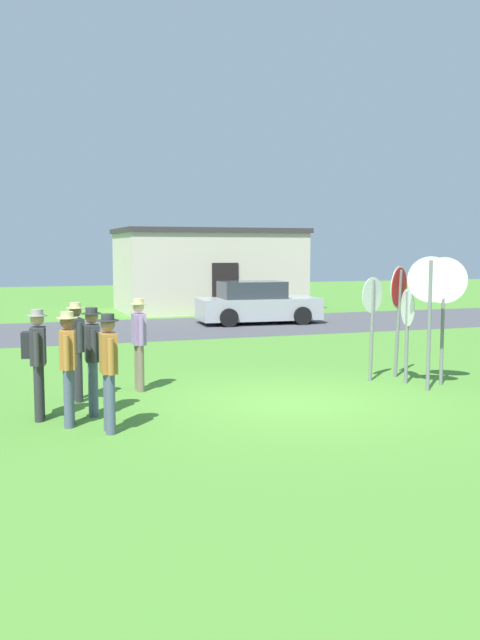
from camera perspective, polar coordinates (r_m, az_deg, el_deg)
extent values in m
plane|color=#518E33|center=(12.20, 3.97, -6.77)|extent=(80.00, 80.00, 0.00)
cube|color=#4C4C51|center=(23.40, -7.49, -0.72)|extent=(60.00, 6.40, 0.01)
cube|color=beige|center=(30.24, -2.61, 3.95)|extent=(7.51, 4.68, 3.31)
cube|color=#383333|center=(30.23, -2.63, 7.28)|extent=(7.71, 4.88, 0.20)
cube|color=black|center=(28.02, -1.22, 2.56)|extent=(1.10, 0.08, 2.10)
cube|color=#A5A8AD|center=(24.91, 1.53, 0.94)|extent=(4.41, 2.08, 0.76)
cube|color=#2D333D|center=(24.79, 0.98, 2.50)|extent=(2.33, 1.68, 0.60)
cylinder|color=black|center=(26.19, 3.75, 0.72)|extent=(0.65, 0.26, 0.64)
cylinder|color=black|center=(24.51, 5.12, 0.35)|extent=(0.65, 0.26, 0.64)
cylinder|color=black|center=(25.45, -1.94, 0.57)|extent=(0.65, 0.26, 0.64)
cylinder|color=black|center=(23.71, -0.92, 0.19)|extent=(0.65, 0.26, 0.64)
cylinder|color=slate|center=(14.16, 16.26, -0.26)|extent=(0.13, 0.13, 2.43)
cylinder|color=white|center=(14.10, 16.36, 3.14)|extent=(0.70, 0.61, 0.90)
cylinder|color=#B70F14|center=(14.11, 16.36, 3.14)|extent=(0.65, 0.57, 0.83)
cylinder|color=slate|center=(14.12, 13.50, -1.43)|extent=(0.08, 0.08, 1.82)
cylinder|color=white|center=(14.06, 13.56, 1.00)|extent=(0.17, 0.73, 0.74)
cylinder|color=#B70F14|center=(14.06, 13.60, 1.00)|extent=(0.16, 0.67, 0.69)
cylinder|color=slate|center=(13.47, 15.24, -0.48)|extent=(0.10, 0.10, 2.45)
cylinder|color=white|center=(13.41, 15.35, 3.22)|extent=(0.64, 0.58, 0.86)
cylinder|color=#B70F14|center=(13.42, 15.35, 3.23)|extent=(0.60, 0.54, 0.79)
cylinder|color=slate|center=(14.23, 10.74, -0.88)|extent=(0.11, 0.13, 2.04)
cylinder|color=white|center=(14.17, 10.80, 2.02)|extent=(0.65, 0.35, 0.72)
cylinder|color=#B70F14|center=(14.17, 10.77, 2.02)|extent=(0.60, 0.32, 0.66)
cylinder|color=slate|center=(14.76, 12.82, -0.29)|extent=(0.14, 0.16, 2.24)
cylinder|color=white|center=(14.70, 12.88, 2.63)|extent=(0.73, 0.56, 0.88)
cylinder|color=#B70F14|center=(14.69, 12.92, 2.63)|extent=(0.68, 0.52, 0.81)
cylinder|color=#4C5670|center=(10.93, -13.77, -6.06)|extent=(0.14, 0.14, 0.88)
cylinder|color=#4C5670|center=(10.72, -13.88, -6.30)|extent=(0.14, 0.14, 0.88)
cube|color=#B27533|center=(10.70, -13.92, -2.35)|extent=(0.28, 0.39, 0.58)
cylinder|color=#B27533|center=(10.94, -13.80, -2.27)|extent=(0.09, 0.09, 0.52)
cylinder|color=#B27533|center=(10.47, -14.04, -2.64)|extent=(0.09, 0.09, 0.52)
sphere|color=brown|center=(10.65, -13.97, -0.14)|extent=(0.21, 0.21, 0.21)
cylinder|color=beige|center=(10.65, -13.98, 0.17)|extent=(0.32, 0.31, 0.02)
cylinder|color=beige|center=(10.64, -13.99, 0.44)|extent=(0.19, 0.19, 0.09)
cylinder|color=#4C5670|center=(11.55, -11.98, -5.38)|extent=(0.14, 0.14, 0.88)
cylinder|color=#4C5670|center=(11.34, -11.89, -5.59)|extent=(0.14, 0.14, 0.88)
cube|color=#333338|center=(11.33, -12.02, -1.86)|extent=(0.24, 0.37, 0.58)
cylinder|color=#333338|center=(11.57, -12.11, -1.80)|extent=(0.09, 0.09, 0.52)
cylinder|color=#333338|center=(11.09, -11.91, -2.12)|extent=(0.09, 0.09, 0.52)
sphere|color=#9E7051|center=(11.28, -12.06, 0.23)|extent=(0.21, 0.21, 0.21)
cylinder|color=#333338|center=(11.27, -12.07, 0.52)|extent=(0.32, 0.32, 0.02)
cylinder|color=#333338|center=(11.27, -12.07, 0.78)|extent=(0.19, 0.19, 0.09)
cylinder|color=#4C5670|center=(10.44, -10.74, -6.55)|extent=(0.14, 0.14, 0.88)
cylinder|color=#4C5670|center=(10.23, -10.56, -6.81)|extent=(0.14, 0.14, 0.88)
cube|color=#B27533|center=(10.21, -10.73, -2.67)|extent=(0.22, 0.36, 0.58)
cylinder|color=#B27533|center=(10.44, -10.92, -2.59)|extent=(0.09, 0.09, 0.52)
cylinder|color=#B27533|center=(9.97, -10.53, -2.98)|extent=(0.09, 0.09, 0.52)
sphere|color=#9E7051|center=(10.15, -10.78, -0.35)|extent=(0.21, 0.21, 0.21)
cylinder|color=#333338|center=(10.15, -10.78, -0.03)|extent=(0.32, 0.31, 0.02)
cylinder|color=#333338|center=(10.14, -10.79, 0.25)|extent=(0.19, 0.19, 0.09)
cylinder|color=#7A6B56|center=(13.34, -8.34, -3.80)|extent=(0.14, 0.14, 0.88)
cylinder|color=#7A6B56|center=(13.13, -8.16, -3.96)|extent=(0.14, 0.14, 0.88)
cube|color=#9E7AB2|center=(13.13, -8.30, -0.74)|extent=(0.22, 0.36, 0.58)
cylinder|color=#9E7AB2|center=(13.37, -8.49, -0.71)|extent=(0.09, 0.09, 0.52)
cylinder|color=#9E7AB2|center=(12.90, -8.09, -0.94)|extent=(0.09, 0.09, 0.52)
sphere|color=beige|center=(13.09, -8.32, 1.07)|extent=(0.21, 0.21, 0.21)
cylinder|color=beige|center=(13.09, -8.33, 1.32)|extent=(0.32, 0.32, 0.02)
cylinder|color=beige|center=(13.08, -8.33, 1.54)|extent=(0.19, 0.19, 0.09)
cylinder|color=#2D2D33|center=(12.67, -13.34, -4.42)|extent=(0.14, 0.14, 0.88)
cylinder|color=#2D2D33|center=(12.46, -13.08, -4.58)|extent=(0.14, 0.14, 0.88)
cube|color=#333338|center=(12.46, -13.29, -1.19)|extent=(0.27, 0.39, 0.58)
cylinder|color=#333338|center=(12.69, -13.57, -1.16)|extent=(0.09, 0.09, 0.52)
cylinder|color=#333338|center=(12.23, -13.00, -1.41)|extent=(0.09, 0.09, 0.52)
sphere|color=brown|center=(12.41, -13.34, 0.71)|extent=(0.21, 0.21, 0.21)
cylinder|color=beige|center=(12.41, -13.34, 0.97)|extent=(0.32, 0.31, 0.02)
cylinder|color=beige|center=(12.40, -13.35, 1.20)|extent=(0.19, 0.19, 0.09)
cylinder|color=#2D2D33|center=(11.43, -16.07, -5.60)|extent=(0.14, 0.14, 0.88)
cylinder|color=#2D2D33|center=(11.21, -16.17, -5.82)|extent=(0.14, 0.14, 0.88)
cube|color=#333338|center=(11.20, -16.22, -2.05)|extent=(0.27, 0.39, 0.58)
cylinder|color=#333338|center=(11.44, -16.11, -1.98)|extent=(0.09, 0.09, 0.52)
cylinder|color=#333338|center=(10.97, -16.33, -2.32)|extent=(0.09, 0.09, 0.52)
sphere|color=tan|center=(11.15, -16.28, 0.06)|extent=(0.21, 0.21, 0.21)
cylinder|color=gray|center=(11.15, -16.29, 0.36)|extent=(0.31, 0.32, 0.02)
cylinder|color=gray|center=(11.14, -16.30, 0.62)|extent=(0.19, 0.19, 0.09)
cube|color=#232328|center=(11.22, -17.09, -1.96)|extent=(0.18, 0.28, 0.40)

